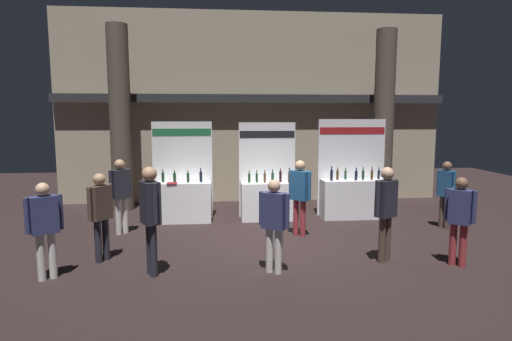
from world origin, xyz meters
name	(u,v)px	position (x,y,z in m)	size (l,w,h in m)	color
ground_plane	(271,242)	(0.00, 0.00, 0.00)	(24.00, 24.00, 0.00)	black
hall_colonnade	(253,110)	(0.00, 4.38, 2.85)	(11.85, 1.43, 5.80)	tan
exhibitor_booth_0	(182,197)	(-2.01, 2.02, 0.62)	(1.53, 0.69, 2.52)	white
exhibitor_booth_1	(268,196)	(0.19, 2.04, 0.61)	(1.48, 0.66, 2.50)	white
exhibitor_booth_2	(354,194)	(2.46, 2.02, 0.63)	(1.81, 0.66, 2.58)	white
trash_bin	(275,231)	(0.04, -0.30, 0.31)	(0.36, 0.36, 0.63)	slate
visitor_0	(300,191)	(0.69, 0.41, 1.01)	(0.44, 0.45, 1.70)	maroon
visitor_1	(45,223)	(-3.91, -1.72, 0.95)	(0.50, 0.40, 1.61)	silver
visitor_2	(150,211)	(-2.23, -1.70, 1.11)	(0.39, 0.46, 1.84)	#23232D
visitor_3	(386,206)	(1.92, -1.41, 1.05)	(0.47, 0.37, 1.76)	#47382D
visitor_4	(121,190)	(-3.29, 0.96, 1.02)	(0.44, 0.43, 1.70)	silver
visitor_5	(460,214)	(3.14, -1.74, 0.95)	(0.43, 0.42, 1.60)	maroon
visitor_6	(446,190)	(4.27, 0.75, 0.93)	(0.35, 0.42, 1.60)	#47382D
visitor_7	(274,219)	(-0.18, -1.78, 0.95)	(0.48, 0.39, 1.61)	silver
visitor_8	(101,210)	(-3.25, -0.90, 0.97)	(0.39, 0.48, 1.64)	#23232D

